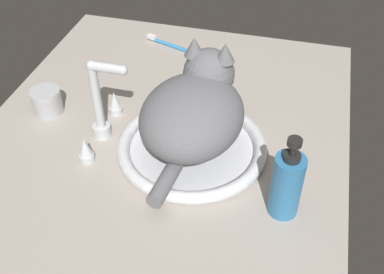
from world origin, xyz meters
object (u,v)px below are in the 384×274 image
soap_pump_bottle (287,184)px  metal_jar (47,101)px  cat (196,108)px  toothbrush (172,45)px  sink_basin (192,147)px  faucet (101,110)px

soap_pump_bottle → metal_jar: soap_pump_bottle is taller
cat → toothbrush: bearing=23.4°
cat → metal_jar: (2.80, 36.79, -7.25)cm
sink_basin → toothbrush: size_ratio=1.87×
faucet → toothbrush: bearing=-5.3°
cat → metal_jar: bearing=85.7°
toothbrush → metal_jar: bearing=150.8°
faucet → soap_pump_bottle: faucet is taller
sink_basin → cat: 9.31cm
soap_pump_bottle → toothbrush: soap_pump_bottle is taller
cat → metal_jar: size_ratio=5.11×
toothbrush → faucet: bearing=174.7°
sink_basin → metal_jar: 36.93cm
sink_basin → cat: bearing=-6.2°
cat → soap_pump_bottle: bearing=-123.8°
cat → metal_jar: 37.60cm
faucet → toothbrush: 41.40cm
sink_basin → cat: cat is taller
faucet → toothbrush: (40.68, -3.75, -6.68)cm
faucet → soap_pump_bottle: (-11.66, -41.02, -0.19)cm
faucet → cat: (2.08, -20.48, 2.98)cm
sink_basin → metal_jar: metal_jar is taller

